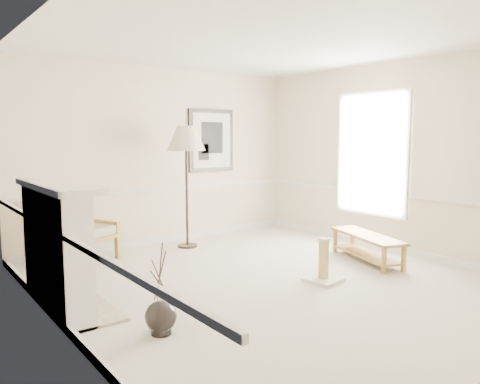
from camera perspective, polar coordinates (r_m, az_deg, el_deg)
name	(u,v)px	position (r m, az deg, el deg)	size (l,w,h in m)	color
ground	(270,281)	(5.89, 3.63, -10.76)	(5.50, 5.50, 0.00)	silver
room	(275,129)	(5.76, 4.32, 7.68)	(5.04, 5.54, 2.92)	beige
fireplace	(58,248)	(5.16, -21.35, -6.38)	(0.64, 1.64, 1.31)	white
floor_vase	(161,318)	(4.41, -9.63, -14.85)	(0.29, 0.29, 0.84)	black
armchair	(80,226)	(7.11, -18.95, -3.89)	(0.95, 0.97, 0.93)	#A16F34
floor_lamp	(186,142)	(7.45, -6.59, 6.10)	(0.76, 0.76, 1.94)	black
bench	(367,243)	(6.95, 15.21, -6.05)	(0.81, 1.41, 0.39)	#A16F34
scratching_post	(323,268)	(5.87, 10.13, -9.14)	(0.43, 0.43, 0.55)	white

